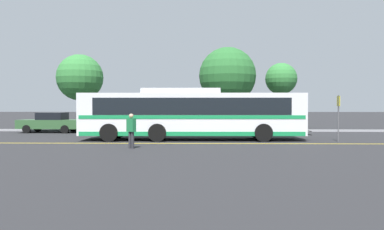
{
  "coord_description": "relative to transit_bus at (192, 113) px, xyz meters",
  "views": [
    {
      "loc": [
        1.86,
        -21.79,
        1.95
      ],
      "look_at": [
        1.32,
        0.0,
        1.45
      ],
      "focal_mm": 35.0,
      "sensor_mm": 36.0,
      "label": 1
    }
  ],
  "objects": [
    {
      "name": "tree_1",
      "position": [
        -9.74,
        9.73,
        2.84
      ],
      "size": [
        3.91,
        3.91,
        6.36
      ],
      "color": "#513823",
      "rests_on": "ground_plane"
    },
    {
      "name": "bus_stop_sign",
      "position": [
        8.13,
        -0.96,
        0.07
      ],
      "size": [
        0.07,
        0.4,
        2.58
      ],
      "rotation": [
        0.0,
        0.0,
        -1.55
      ],
      "color": "#59595E",
      "rests_on": "ground_plane"
    },
    {
      "name": "lane_strip_0",
      "position": [
        0.02,
        -2.2,
        -1.54
      ],
      "size": [
        32.72,
        0.2,
        0.01
      ],
      "primitive_type": "cube",
      "rotation": [
        0.0,
        0.0,
        1.57
      ],
      "color": "gold",
      "rests_on": "ground_plane"
    },
    {
      "name": "transit_bus",
      "position": [
        0.0,
        0.0,
        0.0
      ],
      "size": [
        13.08,
        2.92,
        2.98
      ],
      "rotation": [
        0.0,
        0.0,
        -1.55
      ],
      "color": "white",
      "rests_on": "ground_plane"
    },
    {
      "name": "pedestrian_0",
      "position": [
        -2.69,
        -4.58,
        -0.64
      ],
      "size": [
        0.47,
        0.42,
        1.61
      ],
      "rotation": [
        0.0,
        0.0,
        5.67
      ],
      "color": "#2D2D33",
      "rests_on": "ground_plane"
    },
    {
      "name": "tree_0",
      "position": [
        2.74,
        9.35,
        2.94
      ],
      "size": [
        4.73,
        4.73,
        6.85
      ],
      "color": "#513823",
      "rests_on": "ground_plane"
    },
    {
      "name": "ground_plane",
      "position": [
        -1.31,
        -0.0,
        -1.55
      ],
      "size": [
        220.0,
        220.0,
        0.0
      ],
      "primitive_type": "plane",
      "color": "#262628"
    },
    {
      "name": "parked_car_2",
      "position": [
        1.73,
        6.09,
        -0.87
      ],
      "size": [
        4.53,
        1.96,
        1.33
      ],
      "rotation": [
        0.0,
        0.0,
        -1.61
      ],
      "color": "#9E9EA3",
      "rests_on": "ground_plane"
    },
    {
      "name": "curb_strip",
      "position": [
        0.02,
        7.27,
        -1.47
      ],
      "size": [
        40.72,
        0.36,
        0.15
      ],
      "primitive_type": "cube",
      "color": "#99999E",
      "rests_on": "ground_plane"
    },
    {
      "name": "tree_2",
      "position": [
        7.73,
        11.99,
        2.85
      ],
      "size": [
        2.83,
        2.83,
        5.85
      ],
      "color": "#513823",
      "rests_on": "ground_plane"
    },
    {
      "name": "parked_car_0",
      "position": [
        -10.65,
        5.82,
        -0.8
      ],
      "size": [
        4.63,
        2.02,
        1.5
      ],
      "rotation": [
        0.0,
        0.0,
        1.54
      ],
      "color": "#335B33",
      "rests_on": "ground_plane"
    },
    {
      "name": "parked_car_1",
      "position": [
        -5.02,
        5.59,
        -0.79
      ],
      "size": [
        5.0,
        2.16,
        1.53
      ],
      "rotation": [
        0.0,
        0.0,
        1.51
      ],
      "color": "#4C3823",
      "rests_on": "ground_plane"
    }
  ]
}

